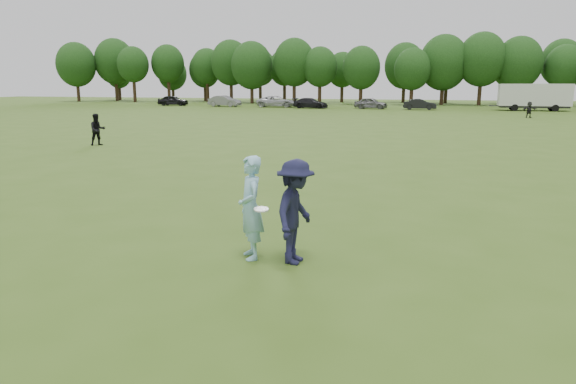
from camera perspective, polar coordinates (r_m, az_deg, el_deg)
name	(u,v)px	position (r m, az deg, el deg)	size (l,w,h in m)	color
ground	(277,270)	(9.24, -1.23, -8.61)	(200.00, 200.00, 0.00)	#385518
thrower	(251,208)	(9.59, -4.16, -1.76)	(0.71, 0.47, 1.95)	#92CCE2
defender	(295,212)	(9.31, 0.83, -2.21)	(1.24, 0.72, 1.93)	#181935
player_far_a	(97,130)	(29.23, -20.42, 6.52)	(0.82, 0.64, 1.68)	black
player_far_d	(529,110)	(54.85, 25.23, 8.28)	(1.44, 0.46, 1.55)	black
car_a	(173,100)	(79.02, -12.65, 9.89)	(1.78, 4.42, 1.51)	black
car_b	(225,101)	(74.42, -7.06, 9.99)	(1.63, 4.68, 1.54)	slate
car_c	(277,102)	(72.22, -1.24, 10.02)	(2.55, 5.53, 1.54)	#B4B5BA
car_d	(311,103)	(69.03, 2.53, 9.84)	(1.89, 4.65, 1.35)	black
car_e	(371,103)	(68.18, 9.20, 9.71)	(1.70, 4.24, 1.44)	slate
car_f	(420,104)	(67.03, 14.45, 9.41)	(1.42, 4.06, 1.34)	black
disc_in_play	(261,209)	(9.18, -3.00, -1.93)	(0.33, 0.33, 0.07)	white
cargo_trailer	(534,96)	(69.20, 25.68, 9.61)	(9.00, 2.75, 3.20)	silver
treeline	(444,63)	(85.19, 16.90, 13.51)	(130.35, 18.39, 11.74)	#332114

